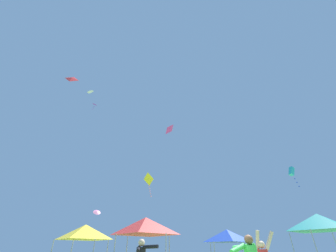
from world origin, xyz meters
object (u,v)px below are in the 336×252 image
at_px(kite_yellow_diamond, 149,180).
at_px(kite_purple_delta, 95,104).
at_px(canopy_tent_yellow, 85,232).
at_px(kite_pink_delta, 97,212).
at_px(canopy_tent_red, 145,226).
at_px(canopy_tent_teal, 319,222).
at_px(kite_magenta_diamond, 169,129).
at_px(kite_cyan_box, 292,172).
at_px(kite_red_diamond, 72,78).
at_px(canopy_tent_blue, 227,236).
at_px(kite_white_delta, 90,92).

distance_m(kite_yellow_diamond, kite_purple_delta, 13.26).
bearing_deg(kite_yellow_diamond, kite_purple_delta, -157.75).
distance_m(canopy_tent_yellow, kite_yellow_diamond, 14.17).
bearing_deg(kite_pink_delta, canopy_tent_red, -62.28).
height_order(canopy_tent_teal, kite_purple_delta, kite_purple_delta).
bearing_deg(kite_yellow_diamond, kite_magenta_diamond, 39.70).
bearing_deg(kite_cyan_box, canopy_tent_yellow, -145.27).
height_order(canopy_tent_yellow, kite_cyan_box, kite_cyan_box).
bearing_deg(canopy_tent_red, canopy_tent_teal, 15.55).
relative_size(kite_pink_delta, kite_red_diamond, 1.25).
height_order(kite_magenta_diamond, kite_red_diamond, kite_magenta_diamond).
xyz_separation_m(kite_yellow_diamond, kite_red_diamond, (-6.75, -11.27, 7.52)).
distance_m(canopy_tent_blue, kite_red_diamond, 20.37).
bearing_deg(canopy_tent_yellow, kite_white_delta, 125.01).
xyz_separation_m(canopy_tent_yellow, kite_magenta_diamond, (4.46, 14.33, 15.55)).
distance_m(canopy_tent_teal, canopy_tent_yellow, 15.97).
xyz_separation_m(canopy_tent_red, kite_magenta_diamond, (0.46, 15.23, 15.31)).
xyz_separation_m(canopy_tent_blue, kite_white_delta, (-19.26, 10.80, 23.89)).
xyz_separation_m(canopy_tent_yellow, kite_yellow_diamond, (1.96, 12.26, 6.83)).
bearing_deg(canopy_tent_yellow, kite_red_diamond, 168.35).
relative_size(canopy_tent_yellow, canopy_tent_red, 0.91).
xyz_separation_m(kite_pink_delta, kite_red_diamond, (3.45, -21.42, 9.70)).
distance_m(kite_yellow_diamond, kite_pink_delta, 14.56).
bearing_deg(kite_magenta_diamond, canopy_tent_teal, -46.57).
xyz_separation_m(kite_magenta_diamond, kite_red_diamond, (-9.25, -13.35, -1.20)).
bearing_deg(canopy_tent_yellow, kite_yellow_diamond, 80.90).
bearing_deg(kite_pink_delta, kite_purple_delta, -79.95).
xyz_separation_m(kite_white_delta, kite_red_diamond, (5.03, -13.03, -9.48)).
distance_m(canopy_tent_yellow, canopy_tent_red, 4.11).
bearing_deg(canopy_tent_teal, kite_pink_delta, 140.17).
relative_size(canopy_tent_yellow, kite_pink_delta, 1.85).
height_order(kite_yellow_diamond, kite_red_diamond, kite_red_diamond).
relative_size(canopy_tent_yellow, kite_yellow_diamond, 1.02).
distance_m(kite_magenta_diamond, kite_cyan_box, 18.42).
relative_size(kite_pink_delta, kite_purple_delta, 1.29).
distance_m(kite_magenta_diamond, kite_purple_delta, 11.70).
height_order(canopy_tent_blue, kite_red_diamond, kite_red_diamond).
height_order(canopy_tent_teal, canopy_tent_blue, canopy_tent_teal).
xyz_separation_m(canopy_tent_teal, kite_yellow_diamond, (-13.81, 9.88, 6.11)).
bearing_deg(kite_red_diamond, kite_white_delta, 111.11).
height_order(canopy_tent_teal, canopy_tent_red, canopy_tent_teal).
bearing_deg(kite_magenta_diamond, kite_yellow_diamond, -140.30).
bearing_deg(kite_cyan_box, canopy_tent_blue, -135.87).
height_order(canopy_tent_blue, kite_pink_delta, kite_pink_delta).
height_order(kite_magenta_diamond, kite_purple_delta, kite_purple_delta).
relative_size(kite_yellow_diamond, kite_red_diamond, 2.26).
distance_m(canopy_tent_blue, canopy_tent_yellow, 9.97).
bearing_deg(kite_white_delta, canopy_tent_blue, -29.28).
bearing_deg(kite_cyan_box, kite_red_diamond, -152.13).
height_order(kite_white_delta, kite_purple_delta, kite_white_delta).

